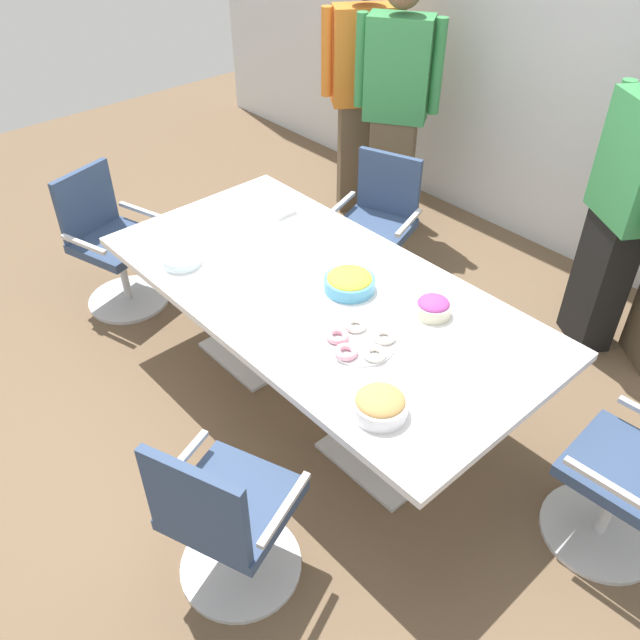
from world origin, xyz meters
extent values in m
cube|color=brown|center=(0.00, 0.00, -0.01)|extent=(10.00, 10.00, 0.01)
cube|color=silver|center=(0.00, 2.40, 1.40)|extent=(8.00, 0.10, 2.80)
cube|color=white|center=(0.00, 0.00, 0.73)|extent=(2.40, 1.20, 0.04)
cube|color=silver|center=(-0.55, 0.00, 0.01)|extent=(0.56, 0.56, 0.02)
cylinder|color=silver|center=(-0.55, 0.00, 0.37)|extent=(0.09, 0.09, 0.69)
cube|color=silver|center=(0.55, 0.00, 0.01)|extent=(0.56, 0.56, 0.02)
cylinder|color=silver|center=(0.55, 0.00, 0.37)|extent=(0.09, 0.09, 0.69)
cylinder|color=silver|center=(0.57, -0.99, 0.01)|extent=(0.70, 0.70, 0.02)
cylinder|color=silver|center=(0.57, -0.99, 0.23)|extent=(0.05, 0.05, 0.41)
cube|color=#33476B|center=(0.57, -0.99, 0.46)|extent=(0.59, 0.59, 0.06)
cube|color=#33476B|center=(0.65, -1.18, 0.70)|extent=(0.42, 0.19, 0.42)
cube|color=silver|center=(0.34, -1.07, 0.58)|extent=(0.16, 0.35, 0.02)
cube|color=silver|center=(0.80, -0.90, 0.58)|extent=(0.16, 0.35, 0.02)
cylinder|color=silver|center=(1.55, 0.36, 0.01)|extent=(0.57, 0.57, 0.02)
cylinder|color=silver|center=(1.55, 0.36, 0.23)|extent=(0.05, 0.05, 0.41)
cube|color=#33476B|center=(1.55, 0.36, 0.46)|extent=(0.48, 0.48, 0.06)
cube|color=silver|center=(1.56, 0.12, 0.58)|extent=(0.37, 0.05, 0.02)
cylinder|color=silver|center=(-0.57, 0.99, 0.01)|extent=(0.68, 0.68, 0.02)
cylinder|color=silver|center=(-0.57, 0.99, 0.23)|extent=(0.05, 0.05, 0.41)
cube|color=#33476B|center=(-0.57, 0.99, 0.46)|extent=(0.58, 0.58, 0.06)
cube|color=#33476B|center=(-0.64, 1.18, 0.70)|extent=(0.43, 0.18, 0.42)
cube|color=silver|center=(-0.34, 1.06, 0.58)|extent=(0.15, 0.36, 0.02)
cube|color=silver|center=(-0.80, 0.91, 0.58)|extent=(0.15, 0.36, 0.02)
cylinder|color=silver|center=(-1.55, -0.36, 0.01)|extent=(0.67, 0.67, 0.02)
cylinder|color=silver|center=(-1.55, -0.36, 0.23)|extent=(0.05, 0.05, 0.41)
cube|color=#33476B|center=(-1.55, -0.36, 0.46)|extent=(0.57, 0.57, 0.06)
cube|color=#33476B|center=(-1.75, -0.42, 0.70)|extent=(0.16, 0.43, 0.42)
cube|color=silver|center=(-1.62, -0.13, 0.58)|extent=(0.36, 0.13, 0.02)
cube|color=silver|center=(-1.48, -0.60, 0.58)|extent=(0.36, 0.13, 0.02)
cube|color=brown|center=(-1.47, 1.74, 0.44)|extent=(0.35, 0.38, 0.87)
cube|color=orange|center=(-1.47, 1.74, 1.22)|extent=(0.43, 0.49, 0.69)
cylinder|color=orange|center=(-1.32, 1.96, 1.26)|extent=(0.11, 0.11, 0.62)
cylinder|color=orange|center=(-1.63, 1.52, 1.26)|extent=(0.11, 0.11, 0.62)
cube|color=brown|center=(-1.06, 1.68, 0.44)|extent=(0.38, 0.34, 0.89)
cube|color=#388C4C|center=(-1.06, 1.68, 1.24)|extent=(0.49, 0.42, 0.70)
cylinder|color=#388C4C|center=(-0.84, 1.82, 1.27)|extent=(0.11, 0.11, 0.63)
cylinder|color=#388C4C|center=(-1.28, 1.53, 1.27)|extent=(0.11, 0.11, 0.63)
cube|color=black|center=(0.73, 1.59, 0.43)|extent=(0.38, 0.34, 0.86)
cube|color=#388C4C|center=(0.73, 1.59, 1.20)|extent=(0.49, 0.42, 0.68)
cylinder|color=#388C4C|center=(0.51, 1.74, 1.23)|extent=(0.11, 0.11, 0.61)
cylinder|color=#4C9EC6|center=(0.10, 0.11, 0.78)|extent=(0.26, 0.26, 0.07)
ellipsoid|color=yellow|center=(0.10, 0.11, 0.82)|extent=(0.23, 0.23, 0.06)
cylinder|color=beige|center=(0.52, 0.26, 0.78)|extent=(0.18, 0.18, 0.06)
ellipsoid|color=#9E3D8E|center=(0.52, 0.26, 0.81)|extent=(0.15, 0.15, 0.06)
cylinder|color=white|center=(0.80, -0.39, 0.79)|extent=(0.23, 0.23, 0.07)
ellipsoid|color=tan|center=(0.80, -0.39, 0.82)|extent=(0.20, 0.20, 0.06)
cylinder|color=white|center=(0.44, -0.15, 0.76)|extent=(0.31, 0.31, 0.01)
torus|color=white|center=(0.55, -0.17, 0.78)|extent=(0.11, 0.11, 0.03)
torus|color=white|center=(0.50, -0.06, 0.78)|extent=(0.11, 0.11, 0.03)
torus|color=white|center=(0.35, -0.09, 0.78)|extent=(0.11, 0.11, 0.03)
torus|color=pink|center=(0.35, -0.21, 0.78)|extent=(0.11, 0.11, 0.03)
torus|color=pink|center=(0.46, -0.26, 0.78)|extent=(0.11, 0.11, 0.03)
cylinder|color=white|center=(-0.66, -0.40, 0.75)|extent=(0.20, 0.20, 0.01)
cylinder|color=silver|center=(-0.66, -0.40, 0.76)|extent=(0.20, 0.20, 0.01)
cylinder|color=white|center=(-0.66, -0.40, 0.77)|extent=(0.20, 0.20, 0.01)
cylinder|color=silver|center=(-0.66, -0.40, 0.77)|extent=(0.20, 0.20, 0.01)
cylinder|color=white|center=(-0.66, -0.40, 0.78)|extent=(0.20, 0.20, 0.01)
cylinder|color=silver|center=(-0.66, -0.40, 0.78)|extent=(0.20, 0.20, 0.01)
cylinder|color=white|center=(-0.66, -0.40, 0.79)|extent=(0.20, 0.20, 0.01)
cylinder|color=silver|center=(-0.66, -0.40, 0.80)|extent=(0.20, 0.20, 0.01)
cylinder|color=white|center=(-0.66, -0.40, 0.80)|extent=(0.20, 0.20, 0.01)
cube|color=white|center=(-0.74, 0.35, 0.78)|extent=(0.14, 0.14, 0.07)
camera|label=1|loc=(2.02, -1.81, 2.70)|focal=37.02mm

